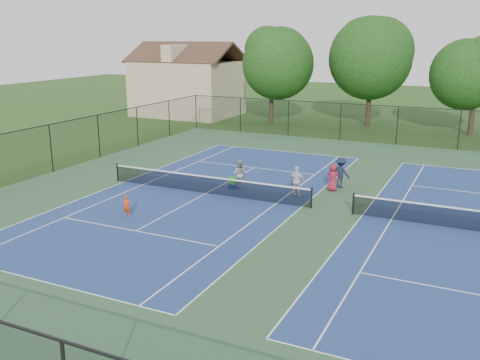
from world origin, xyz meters
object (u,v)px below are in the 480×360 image
at_px(child_player, 127,206).
at_px(bystander_c, 333,177).
at_px(instructor, 239,174).
at_px(tree_back_a, 272,59).
at_px(tree_back_b, 372,54).
at_px(tree_back_c, 477,70).
at_px(clapboard_house, 188,86).
at_px(ball_crate, 232,186).
at_px(bystander_a, 297,181).
at_px(ball_hopper, 232,181).
at_px(bystander_b, 341,173).

bearing_deg(child_player, bystander_c, 32.49).
bearing_deg(instructor, tree_back_a, -82.39).
height_order(tree_back_b, tree_back_c, tree_back_b).
relative_size(tree_back_b, clapboard_house, 0.93).
bearing_deg(tree_back_a, bystander_c, -59.62).
relative_size(bystander_c, ball_crate, 4.15).
distance_m(tree_back_b, child_player, 31.85).
xyz_separation_m(tree_back_b, child_player, (-4.57, -30.93, -6.08)).
bearing_deg(tree_back_a, bystander_a, -64.64).
bearing_deg(bystander_a, tree_back_b, -83.61).
height_order(child_player, instructor, instructor).
bearing_deg(instructor, bystander_c, -172.23).
distance_m(ball_crate, ball_hopper, 0.34).
relative_size(bystander_c, ball_hopper, 3.80).
bearing_deg(clapboard_house, child_player, -64.26).
bearing_deg(bystander_a, tree_back_c, -104.90).
bearing_deg(clapboard_house, ball_hopper, -54.39).
relative_size(tree_back_c, bystander_b, 4.80).
distance_m(bystander_a, bystander_b, 3.13).
distance_m(tree_back_c, bystander_a, 24.99).
bearing_deg(tree_back_c, child_player, -114.39).
height_order(child_player, ball_crate, child_player).
xyz_separation_m(tree_back_c, child_player, (-13.57, -29.93, -4.96)).
bearing_deg(tree_back_a, bystander_b, -58.16).
relative_size(clapboard_house, child_player, 10.43).
xyz_separation_m(tree_back_b, ball_hopper, (-2.13, -24.56, -6.12)).
height_order(clapboard_house, bystander_b, clapboard_house).
distance_m(tree_back_b, clapboard_house, 19.35).
bearing_deg(child_player, instructor, 53.14).
distance_m(tree_back_b, ball_crate, 25.48).
height_order(tree_back_b, bystander_c, tree_back_b).
relative_size(clapboard_house, bystander_c, 7.08).
distance_m(tree_back_a, child_player, 29.78).
bearing_deg(bystander_b, child_player, 65.12).
bearing_deg(instructor, child_player, 58.20).
xyz_separation_m(child_player, bystander_a, (6.20, 6.51, 0.32)).
xyz_separation_m(tree_back_a, ball_hopper, (6.87, -22.56, -5.57)).
relative_size(tree_back_a, child_player, 8.84).
relative_size(tree_back_b, instructor, 6.32).
bearing_deg(ball_crate, child_player, -110.96).
bearing_deg(instructor, clapboard_house, -63.72).
bearing_deg(child_player, bystander_a, 31.13).
distance_m(tree_back_a, bystander_c, 24.39).
height_order(tree_back_b, instructor, tree_back_b).
bearing_deg(tree_back_a, child_player, -81.29).
xyz_separation_m(child_player, bystander_c, (7.61, 8.38, 0.24)).
xyz_separation_m(bystander_a, ball_crate, (-3.76, -0.14, -0.70)).
relative_size(child_player, bystander_b, 0.59).
xyz_separation_m(bystander_c, ball_crate, (-5.17, -2.01, -0.63)).
xyz_separation_m(clapboard_house, ball_hopper, (16.87, -23.56, -2.62)).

